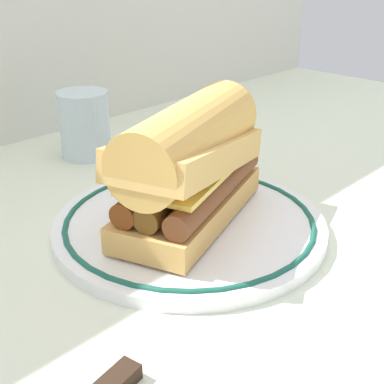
# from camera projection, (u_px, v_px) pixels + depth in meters

# --- Properties ---
(ground_plane) EXTENTS (1.50, 1.50, 0.00)m
(ground_plane) POSITION_uv_depth(u_px,v_px,m) (199.00, 225.00, 0.56)
(ground_plane) COLOR silver
(plate) EXTENTS (0.28, 0.28, 0.01)m
(plate) POSITION_uv_depth(u_px,v_px,m) (192.00, 225.00, 0.55)
(plate) COLOR white
(plate) RESTS_ON ground_plane
(sausage_sandwich) EXTENTS (0.22, 0.14, 0.12)m
(sausage_sandwich) POSITION_uv_depth(u_px,v_px,m) (192.00, 163.00, 0.52)
(sausage_sandwich) COLOR #DBA356
(sausage_sandwich) RESTS_ON plate
(drinking_glass) EXTENTS (0.07, 0.07, 0.09)m
(drinking_glass) POSITION_uv_depth(u_px,v_px,m) (85.00, 129.00, 0.73)
(drinking_glass) COLOR silver
(drinking_glass) RESTS_ON ground_plane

